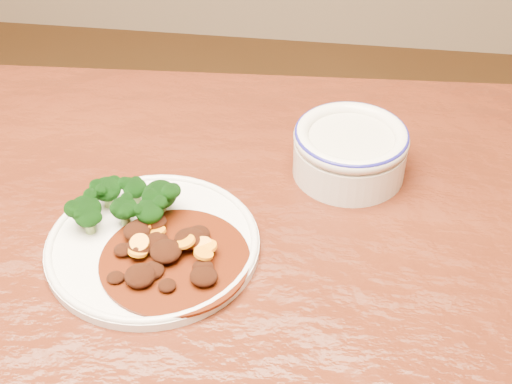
# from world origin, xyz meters

# --- Properties ---
(dining_table) EXTENTS (1.55, 0.99, 0.75)m
(dining_table) POSITION_xyz_m (-0.00, 0.00, 0.67)
(dining_table) COLOR #4C1D0D
(dining_table) RESTS_ON ground
(dinner_plate) EXTENTS (0.23, 0.23, 0.01)m
(dinner_plate) POSITION_xyz_m (0.04, 0.08, 0.76)
(dinner_plate) COLOR white
(dinner_plate) RESTS_ON dining_table
(broccoli_florets) EXTENTS (0.11, 0.08, 0.04)m
(broccoli_florets) POSITION_xyz_m (-0.00, 0.11, 0.78)
(broccoli_florets) COLOR #80A153
(broccoli_florets) RESTS_ON dinner_plate
(mince_stew) EXTENTS (0.16, 0.16, 0.02)m
(mince_stew) POSITION_xyz_m (0.06, 0.05, 0.77)
(mince_stew) COLOR #4C1C08
(mince_stew) RESTS_ON dinner_plate
(dip_bowl) EXTENTS (0.14, 0.14, 0.06)m
(dip_bowl) POSITION_xyz_m (0.24, 0.24, 0.78)
(dip_bowl) COLOR silver
(dip_bowl) RESTS_ON dining_table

